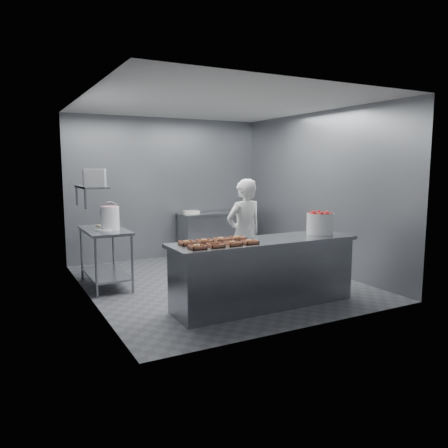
{
  "coord_description": "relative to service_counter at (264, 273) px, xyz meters",
  "views": [
    {
      "loc": [
        -3.13,
        -6.1,
        1.88
      ],
      "look_at": [
        0.0,
        -0.2,
        0.97
      ],
      "focal_mm": 35.0,
      "sensor_mm": 36.0,
      "label": 1
    }
  ],
  "objects": [
    {
      "name": "floor",
      "position": [
        0.0,
        1.35,
        -0.45
      ],
      "size": [
        4.5,
        4.5,
        0.0
      ],
      "primitive_type": "plane",
      "color": "#4C4C51",
      "rests_on": "ground"
    },
    {
      "name": "ceiling",
      "position": [
        0.0,
        1.35,
        2.35
      ],
      "size": [
        4.5,
        4.5,
        0.0
      ],
      "primitive_type": "plane",
      "rotation": [
        3.14,
        0.0,
        0.0
      ],
      "color": "white",
      "rests_on": "wall_back"
    },
    {
      "name": "wall_back",
      "position": [
        0.0,
        3.6,
        0.95
      ],
      "size": [
        4.0,
        0.04,
        2.8
      ],
      "primitive_type": "cube",
      "color": "slate",
      "rests_on": "ground"
    },
    {
      "name": "wall_left",
      "position": [
        -2.0,
        1.35,
        0.95
      ],
      "size": [
        0.04,
        4.5,
        2.8
      ],
      "primitive_type": "cube",
      "color": "slate",
      "rests_on": "ground"
    },
    {
      "name": "wall_right",
      "position": [
        2.0,
        1.35,
        0.95
      ],
      "size": [
        0.04,
        4.5,
        2.8
      ],
      "primitive_type": "cube",
      "color": "slate",
      "rests_on": "ground"
    },
    {
      "name": "service_counter",
      "position": [
        0.0,
        0.0,
        0.0
      ],
      "size": [
        2.6,
        0.7,
        0.9
      ],
      "color": "slate",
      "rests_on": "ground"
    },
    {
      "name": "prep_table",
      "position": [
        -1.65,
        1.95,
        0.14
      ],
      "size": [
        0.6,
        1.2,
        0.9
      ],
      "color": "slate",
      "rests_on": "ground"
    },
    {
      "name": "back_counter",
      "position": [
        0.9,
        3.25,
        -0.0
      ],
      "size": [
        1.5,
        0.6,
        0.9
      ],
      "color": "slate",
      "rests_on": "ground"
    },
    {
      "name": "wall_shelf",
      "position": [
        -1.82,
        1.95,
        1.1
      ],
      "size": [
        0.35,
        0.9,
        0.03
      ],
      "primitive_type": "cube",
      "color": "slate",
      "rests_on": "wall_left"
    },
    {
      "name": "tray_0",
      "position": [
        -1.05,
        -0.15,
        0.47
      ],
      "size": [
        0.19,
        0.18,
        0.06
      ],
      "color": "tan",
      "rests_on": "service_counter"
    },
    {
      "name": "tray_1",
      "position": [
        -0.8,
        -0.15,
        0.47
      ],
      "size": [
        0.19,
        0.18,
        0.04
      ],
      "color": "tan",
      "rests_on": "service_counter"
    },
    {
      "name": "tray_2",
      "position": [
        -0.57,
        -0.15,
        0.47
      ],
      "size": [
        0.19,
        0.18,
        0.06
      ],
      "color": "tan",
      "rests_on": "service_counter"
    },
    {
      "name": "tray_3",
      "position": [
        -0.33,
        -0.15,
        0.47
      ],
      "size": [
        0.19,
        0.18,
        0.06
      ],
      "color": "tan",
      "rests_on": "service_counter"
    },
    {
      "name": "tray_4",
      "position": [
        -1.05,
        0.15,
        0.47
      ],
      "size": [
        0.19,
        0.18,
        0.06
      ],
      "color": "tan",
      "rests_on": "service_counter"
    },
    {
      "name": "tray_5",
      "position": [
        -0.81,
        0.15,
        0.47
      ],
      "size": [
        0.19,
        0.18,
        0.06
      ],
      "color": "tan",
      "rests_on": "service_counter"
    },
    {
      "name": "tray_6",
      "position": [
        -0.57,
        0.15,
        0.47
      ],
      "size": [
        0.19,
        0.18,
        0.06
      ],
      "color": "tan",
      "rests_on": "service_counter"
    },
    {
      "name": "tray_7",
      "position": [
        -0.33,
        0.15,
        0.47
      ],
      "size": [
        0.19,
        0.18,
        0.06
      ],
      "color": "tan",
      "rests_on": "service_counter"
    },
    {
      "name": "worker",
      "position": [
        0.21,
        0.88,
        0.38
      ],
      "size": [
        0.65,
        0.46,
        1.67
      ],
      "primitive_type": "imported",
      "rotation": [
        0.0,
        0.0,
        3.25
      ],
      "color": "white",
      "rests_on": "ground"
    },
    {
      "name": "strawberry_tub",
      "position": [
        0.95,
        0.03,
        0.61
      ],
      "size": [
        0.37,
        0.37,
        0.31
      ],
      "color": "white",
      "rests_on": "service_counter"
    },
    {
      "name": "glaze_bucket",
      "position": [
        -1.59,
        1.83,
        0.63
      ],
      "size": [
        0.3,
        0.28,
        0.43
      ],
      "color": "white",
      "rests_on": "prep_table"
    },
    {
      "name": "bucket_lid",
      "position": [
        -1.67,
        1.81,
        0.46
      ],
      "size": [
        0.32,
        0.32,
        0.02
      ],
      "primitive_type": "cylinder",
      "rotation": [
        0.0,
        0.0,
        -0.09
      ],
      "color": "white",
      "rests_on": "prep_table"
    },
    {
      "name": "rag",
      "position": [
        -1.61,
        2.28,
        0.46
      ],
      "size": [
        0.17,
        0.16,
        0.02
      ],
      "primitive_type": "cube",
      "rotation": [
        0.0,
        0.0,
        0.31
      ],
      "color": "#CCB28C",
      "rests_on": "prep_table"
    },
    {
      "name": "appliance",
      "position": [
        -1.82,
        1.68,
        1.24
      ],
      "size": [
        0.38,
        0.41,
        0.25
      ],
      "primitive_type": "cube",
      "rotation": [
        0.0,
        0.0,
        -0.31
      ],
      "color": "gray",
      "rests_on": "wall_shelf"
    },
    {
      "name": "paper_stack",
      "position": [
        0.37,
        3.25,
        0.48
      ],
      "size": [
        0.34,
        0.28,
        0.06
      ],
      "primitive_type": "cube",
      "rotation": [
        0.0,
        0.0,
        -0.23
      ],
      "color": "silver",
      "rests_on": "back_counter"
    }
  ]
}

